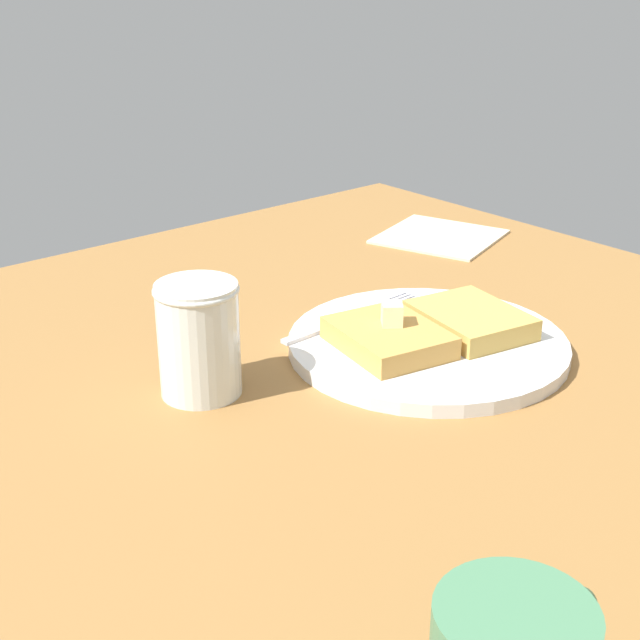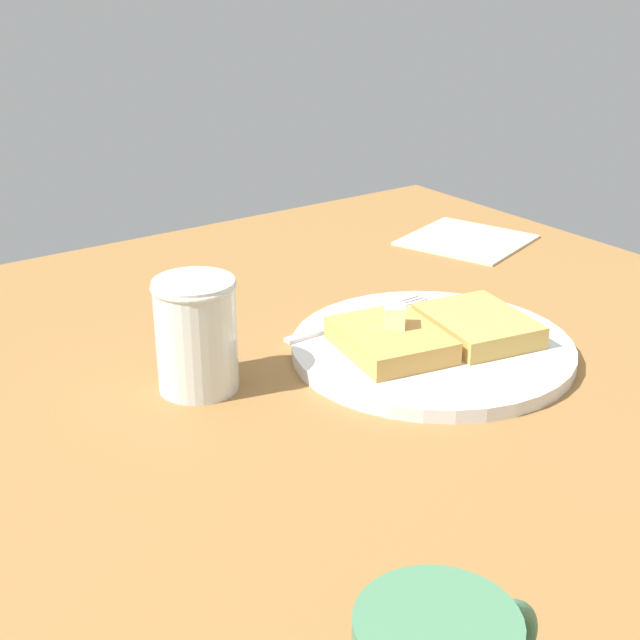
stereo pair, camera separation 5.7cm
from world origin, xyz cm
name	(u,v)px [view 2 (the right image)]	position (x,y,z in cm)	size (l,w,h in cm)	color
table_surface	(359,404)	(0.00, 0.00, 1.49)	(91.35, 91.35, 2.98)	olive
plate	(432,348)	(8.75, 1.18, 3.64)	(24.02, 24.02, 1.17)	silver
toast_slice_left	(391,340)	(4.74, 1.94, 5.11)	(7.71, 9.66, 1.91)	gold
toast_slice_middle	(474,324)	(12.76, 0.42, 5.11)	(7.71, 9.66, 1.91)	gold
butter_pat_primary	(395,316)	(5.37, 2.26, 7.00)	(1.88, 1.69, 1.88)	beige
fork	(368,316)	(7.53, 8.46, 4.33)	(16.04, 2.31, 0.36)	silver
syrup_jar	(197,340)	(-10.33, 7.33, 7.05)	(6.57, 6.57, 9.04)	#3C1A0B
napkin	(467,240)	(33.08, 22.19, 3.13)	(12.83, 12.92, 0.30)	beige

